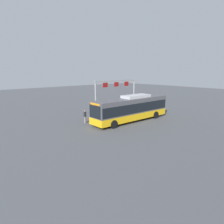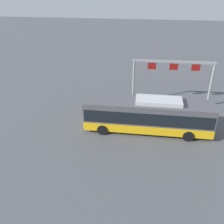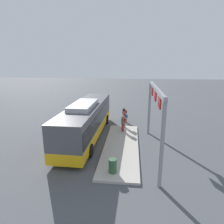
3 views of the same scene
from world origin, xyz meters
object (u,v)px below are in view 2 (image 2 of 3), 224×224
at_px(bus_main, 148,114).
at_px(person_boarding, 98,104).
at_px(trash_bin, 204,113).
at_px(person_waiting_mid, 133,104).
at_px(person_waiting_near, 121,103).

distance_m(bus_main, person_boarding, 6.24).
bearing_deg(person_boarding, trash_bin, 120.65).
xyz_separation_m(bus_main, person_waiting_mid, (1.47, -3.30, -0.76)).
bearing_deg(person_waiting_mid, bus_main, 48.90).
height_order(person_boarding, person_waiting_near, person_waiting_near).
relative_size(person_waiting_near, person_waiting_mid, 1.00).
bearing_deg(person_waiting_near, trash_bin, 73.90).
relative_size(bus_main, trash_bin, 13.27).
xyz_separation_m(bus_main, person_boarding, (5.26, -3.21, -0.92)).
distance_m(person_boarding, person_waiting_mid, 3.79).
height_order(bus_main, person_waiting_mid, bus_main).
height_order(person_waiting_near, trash_bin, person_waiting_near).
height_order(bus_main, trash_bin, bus_main).
distance_m(bus_main, trash_bin, 6.72).
distance_m(person_waiting_near, trash_bin, 8.69).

